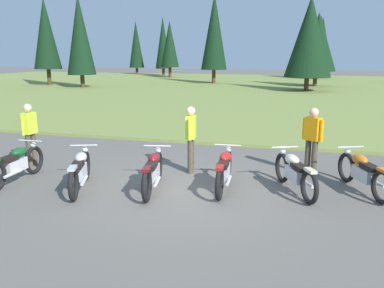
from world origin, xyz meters
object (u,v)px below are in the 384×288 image
(motorcycle_maroon, at_px, (153,171))
(rider_near_row_end, at_px, (30,131))
(motorcycle_cream, at_px, (295,172))
(motorcycle_orange, at_px, (363,172))
(rider_in_hivis_vest, at_px, (191,136))
(rider_checking_bike, at_px, (312,137))
(motorcycle_british_green, at_px, (16,164))
(motorcycle_red, at_px, (224,170))
(motorcycle_silver, at_px, (80,170))

(motorcycle_maroon, relative_size, rider_near_row_end, 1.25)
(motorcycle_cream, distance_m, motorcycle_orange, 1.47)
(rider_near_row_end, distance_m, rider_in_hivis_vest, 4.28)
(motorcycle_maroon, height_order, rider_near_row_end, rider_near_row_end)
(rider_near_row_end, height_order, rider_checking_bike, same)
(rider_checking_bike, bearing_deg, motorcycle_british_green, -160.07)
(motorcycle_british_green, relative_size, motorcycle_maroon, 1.01)
(motorcycle_british_green, height_order, motorcycle_orange, same)
(rider_in_hivis_vest, bearing_deg, motorcycle_british_green, -153.86)
(rider_near_row_end, xyz_separation_m, rider_checking_bike, (7.14, 1.14, 0.00))
(motorcycle_cream, height_order, motorcycle_orange, same)
(motorcycle_red, bearing_deg, motorcycle_cream, 7.79)
(motorcycle_red, relative_size, motorcycle_orange, 1.06)
(rider_in_hivis_vest, bearing_deg, motorcycle_cream, -17.49)
(rider_checking_bike, xyz_separation_m, rider_in_hivis_vest, (-2.90, -0.58, 0.00))
(motorcycle_silver, bearing_deg, rider_checking_bike, 26.57)
(motorcycle_british_green, distance_m, motorcycle_orange, 7.80)
(motorcycle_red, xyz_separation_m, rider_in_hivis_vest, (-1.05, 1.01, 0.51))
(motorcycle_silver, relative_size, rider_in_hivis_vest, 1.20)
(motorcycle_maroon, relative_size, rider_in_hivis_vest, 1.25)
(motorcycle_orange, distance_m, rider_in_hivis_vest, 4.02)
(motorcycle_orange, bearing_deg, motorcycle_british_green, -169.50)
(motorcycle_british_green, distance_m, motorcycle_red, 4.83)
(motorcycle_orange, xyz_separation_m, rider_in_hivis_vest, (-3.96, 0.40, 0.51))
(motorcycle_orange, bearing_deg, motorcycle_silver, -166.10)
(motorcycle_red, distance_m, rider_checking_bike, 2.49)
(rider_in_hivis_vest, bearing_deg, motorcycle_red, -43.93)
(motorcycle_british_green, height_order, motorcycle_red, same)
(motorcycle_maroon, xyz_separation_m, motorcycle_cream, (2.98, 0.71, 0.00))
(motorcycle_cream, relative_size, rider_near_row_end, 1.16)
(motorcycle_maroon, distance_m, rider_checking_bike, 3.97)
(rider_near_row_end, bearing_deg, motorcycle_red, -4.79)
(motorcycle_red, bearing_deg, rider_in_hivis_vest, 136.07)
(motorcycle_orange, bearing_deg, rider_in_hivis_vest, 174.24)
(motorcycle_silver, xyz_separation_m, motorcycle_red, (3.05, 0.87, 0.00))
(motorcycle_maroon, bearing_deg, motorcycle_cream, 13.37)
(motorcycle_cream, distance_m, rider_checking_bike, 1.51)
(motorcycle_maroon, bearing_deg, motorcycle_silver, -166.89)
(motorcycle_british_green, xyz_separation_m, rider_checking_bike, (6.61, 2.40, 0.51))
(motorcycle_red, bearing_deg, rider_checking_bike, 40.50)
(motorcycle_silver, distance_m, motorcycle_orange, 6.14)
(motorcycle_orange, bearing_deg, motorcycle_maroon, -165.82)
(motorcycle_british_green, xyz_separation_m, motorcycle_orange, (7.67, 1.42, 0.00))
(motorcycle_british_green, xyz_separation_m, motorcycle_maroon, (3.28, 0.31, 0.00))
(motorcycle_red, height_order, rider_in_hivis_vest, rider_in_hivis_vest)
(motorcycle_cream, xyz_separation_m, rider_near_row_end, (-6.79, 0.24, 0.51))
(motorcycle_british_green, distance_m, motorcycle_silver, 1.71)
(rider_near_row_end, bearing_deg, motorcycle_orange, 1.15)
(motorcycle_silver, distance_m, motorcycle_red, 3.17)
(motorcycle_cream, xyz_separation_m, rider_in_hivis_vest, (-2.55, 0.80, 0.51))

